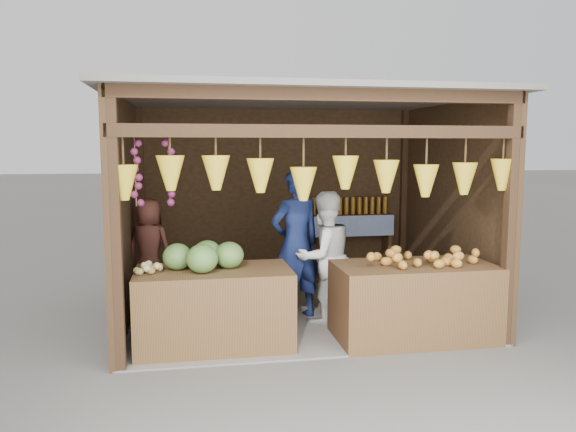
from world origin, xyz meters
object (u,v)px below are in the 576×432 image
(vendor_seated, at_px, (149,247))
(counter_right, at_px, (414,302))
(woman_standing, at_px, (324,257))
(counter_left, at_px, (214,308))
(man_standing, at_px, (296,244))

(vendor_seated, bearing_deg, counter_right, -178.53)
(woman_standing, bearing_deg, vendor_seated, -35.31)
(woman_standing, bearing_deg, counter_right, 116.27)
(vendor_seated, bearing_deg, woman_standing, -168.80)
(counter_right, bearing_deg, counter_left, 176.68)
(counter_left, xyz_separation_m, woman_standing, (1.32, 0.64, 0.37))
(woman_standing, height_order, vendor_seated, woman_standing)
(counter_right, height_order, man_standing, man_standing)
(counter_right, xyz_separation_m, woman_standing, (-0.80, 0.76, 0.36))
(counter_left, xyz_separation_m, vendor_seated, (-0.71, 1.18, 0.45))
(counter_right, relative_size, vendor_seated, 1.44)
(counter_right, xyz_separation_m, man_standing, (-1.11, 0.91, 0.50))
(counter_right, distance_m, woman_standing, 1.17)
(counter_right, bearing_deg, man_standing, 140.69)
(counter_left, height_order, woman_standing, woman_standing)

